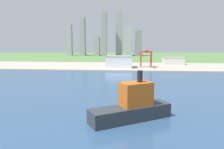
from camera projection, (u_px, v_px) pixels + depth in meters
The scene contains 8 objects.
ground_plane at pixel (102, 85), 259.88m from camera, with size 2400.00×2400.00×0.00m, color #537940.
water_bay at pixel (94, 98), 200.81m from camera, with size 840.00×360.00×0.15m, color #2D4C70.
industrial_pier at pixel (114, 66), 446.72m from camera, with size 840.00×140.00×2.50m, color #A99F8E.
container_barge at pixel (132, 106), 144.90m from camera, with size 56.62×42.46×33.33m.
port_crane_red at pixel (146, 55), 415.20m from camera, with size 22.01×36.42×34.04m.
warehouse_main at pixel (119, 62), 416.61m from camera, with size 50.77×35.07×22.31m.
warehouse_annex at pixel (173, 61), 475.27m from camera, with size 45.75×27.45×15.09m.
distant_skyline at pixel (107, 39), 777.74m from camera, with size 275.60×59.86×159.63m.
Camera 1 is at (33.95, 47.23, 52.95)m, focal length 34.53 mm.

